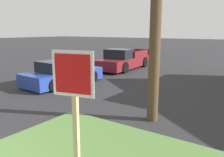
# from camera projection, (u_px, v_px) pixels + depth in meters

# --- Properties ---
(stop_sign) EXTENTS (0.79, 0.36, 2.34)m
(stop_sign) POSITION_uv_depth(u_px,v_px,m) (75.00, 114.00, 4.17)
(stop_sign) COLOR tan
(stop_sign) RESTS_ON grass_corner_patch
(manhole_cover) EXTENTS (0.70, 0.70, 0.02)m
(manhole_cover) POSITION_uv_depth(u_px,v_px,m) (46.00, 130.00, 6.47)
(manhole_cover) COLOR black
(manhole_cover) RESTS_ON ground
(parked_sedan_blue) EXTENTS (2.13, 4.26, 1.25)m
(parked_sedan_blue) POSITION_uv_depth(u_px,v_px,m) (62.00, 74.00, 11.98)
(parked_sedan_blue) COLOR #233D93
(parked_sedan_blue) RESTS_ON ground
(pickup_truck_maroon) EXTENTS (2.30, 5.49, 1.48)m
(pickup_truck_maroon) POSITION_uv_depth(u_px,v_px,m) (123.00, 60.00, 16.80)
(pickup_truck_maroon) COLOR maroon
(pickup_truck_maroon) RESTS_ON ground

